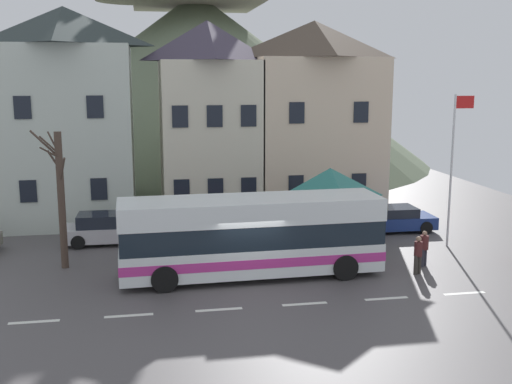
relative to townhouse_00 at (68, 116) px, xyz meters
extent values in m
cube|color=#504C4D|center=(7.79, -12.49, -5.71)|extent=(40.00, 60.00, 0.06)
cube|color=silver|center=(0.29, -14.99, -5.68)|extent=(1.60, 0.20, 0.01)
cube|color=silver|center=(3.29, -14.99, -5.68)|extent=(1.60, 0.20, 0.01)
cube|color=silver|center=(6.29, -14.99, -5.68)|extent=(1.60, 0.20, 0.01)
cube|color=silver|center=(9.29, -14.99, -5.68)|extent=(1.60, 0.20, 0.01)
cube|color=silver|center=(12.29, -14.99, -5.68)|extent=(1.60, 0.20, 0.01)
cube|color=silver|center=(15.29, -14.99, -5.68)|extent=(1.60, 0.20, 0.01)
cube|color=silver|center=(0.00, 0.00, -1.01)|extent=(6.73, 6.98, 9.35)
pyramid|color=#2C3635|center=(0.00, 0.00, 4.68)|extent=(6.73, 6.98, 2.01)
cube|color=black|center=(-1.68, -3.52, -3.45)|extent=(0.80, 0.06, 1.10)
cube|color=black|center=(1.68, -3.52, -3.45)|extent=(0.80, 0.06, 1.10)
cube|color=black|center=(-1.68, -3.52, 0.62)|extent=(0.80, 0.06, 1.10)
cube|color=black|center=(1.68, -3.52, 0.62)|extent=(0.80, 0.06, 1.10)
cube|color=beige|center=(7.52, -0.34, -1.39)|extent=(5.21, 6.29, 8.59)
pyramid|color=#3F3748|center=(7.52, -0.34, 3.98)|extent=(5.21, 6.29, 2.15)
cube|color=black|center=(5.78, -3.52, -3.63)|extent=(0.80, 0.06, 1.10)
cube|color=black|center=(7.52, -3.52, -3.63)|extent=(0.80, 0.06, 1.10)
cube|color=black|center=(9.26, -3.52, -3.63)|extent=(0.80, 0.06, 1.10)
cube|color=black|center=(5.78, -3.52, 0.11)|extent=(0.80, 0.06, 1.10)
cube|color=black|center=(7.52, -3.52, 0.11)|extent=(0.80, 0.06, 1.10)
cube|color=black|center=(9.26, -3.52, 0.11)|extent=(0.80, 0.06, 1.10)
cube|color=beige|center=(13.52, -0.35, -1.30)|extent=(6.95, 6.28, 8.77)
pyramid|color=brown|center=(13.52, -0.35, 4.10)|extent=(6.95, 6.28, 2.04)
cube|color=black|center=(11.79, -3.52, -3.59)|extent=(0.80, 0.06, 1.10)
cube|color=black|center=(15.26, -3.52, -3.59)|extent=(0.80, 0.06, 1.10)
cube|color=black|center=(11.79, -3.52, 0.23)|extent=(0.80, 0.06, 1.10)
cube|color=black|center=(15.26, -3.52, 0.23)|extent=(0.80, 0.06, 1.10)
cone|color=#5C6950|center=(8.87, 22.06, 1.82)|extent=(41.37, 41.37, 15.00)
cube|color=white|center=(7.99, -11.62, -4.88)|extent=(10.26, 2.78, 1.10)
cube|color=#BF338C|center=(7.99, -11.62, -4.83)|extent=(10.28, 2.80, 0.36)
cube|color=#19232D|center=(7.99, -11.62, -3.87)|extent=(10.16, 2.73, 0.92)
cube|color=white|center=(7.99, -11.62, -2.98)|extent=(10.26, 2.78, 0.87)
cube|color=#19232D|center=(13.11, -11.50, -3.87)|extent=(0.11, 2.13, 0.89)
cylinder|color=black|center=(11.43, -10.32, -5.18)|extent=(1.01, 0.30, 1.00)
cylinder|color=black|center=(11.48, -12.75, -5.18)|extent=(1.01, 0.30, 1.00)
cylinder|color=black|center=(4.49, -10.48, -5.18)|extent=(1.01, 0.30, 1.00)
cylinder|color=black|center=(4.55, -12.92, -5.18)|extent=(1.01, 0.30, 1.00)
cylinder|color=#473D33|center=(10.51, -6.69, -4.48)|extent=(0.14, 0.14, 2.40)
cylinder|color=#473D33|center=(13.81, -6.69, -4.48)|extent=(0.14, 0.14, 2.40)
cylinder|color=#473D33|center=(10.51, -9.99, -4.48)|extent=(0.14, 0.14, 2.40)
cylinder|color=#473D33|center=(13.81, -9.99, -4.48)|extent=(0.14, 0.14, 2.40)
pyramid|color=#28736B|center=(12.16, -8.34, -2.62)|extent=(3.60, 3.60, 1.33)
cube|color=navy|center=(16.47, -5.79, -5.20)|extent=(3.85, 1.91, 0.61)
cube|color=#1E232D|center=(16.28, -5.79, -4.66)|extent=(2.32, 1.66, 0.46)
cylinder|color=black|center=(17.74, -4.94, -5.36)|extent=(0.64, 0.21, 0.64)
cylinder|color=black|center=(17.71, -6.70, -5.36)|extent=(0.64, 0.21, 0.64)
cylinder|color=black|center=(15.22, -4.89, -5.36)|extent=(0.64, 0.21, 0.64)
cylinder|color=black|center=(15.19, -6.65, -5.36)|extent=(0.64, 0.21, 0.64)
cube|color=silver|center=(2.27, -5.63, -5.17)|extent=(4.27, 1.91, 0.67)
cube|color=#1E232D|center=(2.06, -5.62, -4.54)|extent=(2.57, 1.65, 0.59)
cylinder|color=black|center=(3.69, -4.81, -5.36)|extent=(0.65, 0.22, 0.64)
cylinder|color=black|center=(3.64, -6.52, -5.36)|extent=(0.65, 0.22, 0.64)
cylinder|color=black|center=(0.90, -4.73, -5.36)|extent=(0.65, 0.22, 0.64)
cylinder|color=black|center=(0.86, -6.44, -5.36)|extent=(0.65, 0.22, 0.64)
cube|color=silver|center=(11.86, -5.12, -5.22)|extent=(4.59, 2.23, 0.56)
cube|color=#1E232D|center=(11.64, -5.15, -4.70)|extent=(2.81, 1.83, 0.50)
cylinder|color=black|center=(13.22, -4.13, -5.36)|extent=(0.66, 0.27, 0.64)
cylinder|color=black|center=(13.40, -5.81, -5.36)|extent=(0.66, 0.27, 0.64)
cylinder|color=black|center=(10.31, -4.43, -5.36)|extent=(0.66, 0.27, 0.64)
cylinder|color=black|center=(10.49, -6.12, -5.36)|extent=(0.66, 0.27, 0.64)
cylinder|color=black|center=(12.60, -9.77, -5.28)|extent=(0.14, 0.14, 0.80)
cylinder|color=black|center=(12.47, -9.62, -5.28)|extent=(0.14, 0.14, 0.80)
cylinder|color=black|center=(12.54, -9.69, -4.65)|extent=(0.33, 0.33, 0.57)
sphere|color=#D1AD89|center=(12.54, -9.69, -4.26)|extent=(0.20, 0.20, 0.20)
cylinder|color=#38332D|center=(14.65, -12.53, -5.29)|extent=(0.17, 0.17, 0.79)
cylinder|color=#38332D|center=(14.47, -12.62, -5.29)|extent=(0.17, 0.17, 0.79)
cylinder|color=#512323|center=(14.56, -12.57, -4.65)|extent=(0.32, 0.32, 0.59)
sphere|color=#9E7A60|center=(14.56, -12.57, -4.24)|extent=(0.22, 0.22, 0.22)
cylinder|color=#2D2D38|center=(15.34, -11.58, -5.29)|extent=(0.16, 0.16, 0.77)
cylinder|color=#2D2D38|center=(15.17, -11.71, -5.29)|extent=(0.16, 0.16, 0.77)
cylinder|color=#512323|center=(15.25, -11.64, -4.67)|extent=(0.35, 0.35, 0.58)
sphere|color=#9E7A60|center=(15.25, -11.64, -4.28)|extent=(0.20, 0.20, 0.20)
cube|color=#473828|center=(9.80, -6.04, -5.23)|extent=(1.50, 0.45, 0.08)
cube|color=#473828|center=(9.80, -5.81, -5.01)|extent=(1.50, 0.06, 0.40)
cube|color=#2D2D33|center=(9.13, -6.04, -5.46)|extent=(0.08, 0.36, 0.45)
cube|color=#2D2D33|center=(10.47, -6.04, -5.46)|extent=(0.08, 0.36, 0.45)
cylinder|color=silver|center=(17.70, -8.94, -2.19)|extent=(0.10, 0.10, 6.99)
cube|color=red|center=(18.15, -8.94, 0.96)|extent=(0.90, 0.03, 0.56)
cylinder|color=#47382D|center=(0.60, -9.19, -2.87)|extent=(0.29, 0.29, 5.62)
cylinder|color=#47382D|center=(0.38, -8.97, -0.51)|extent=(0.52, 0.52, 0.86)
cylinder|color=#47382D|center=(0.38, -9.14, -1.18)|extent=(0.53, 0.19, 0.78)
cylinder|color=#47382D|center=(0.26, -9.25, -0.58)|extent=(0.74, 0.20, 0.77)
cylinder|color=#47382D|center=(0.07, -9.09, -0.56)|extent=(1.14, 0.28, 1.12)
cylinder|color=#47382D|center=(0.75, -9.57, -1.57)|extent=(0.41, 0.87, 1.12)
cylinder|color=#47382D|center=(0.31, -9.56, -0.85)|extent=(0.65, 0.82, 0.55)
camera|label=1|loc=(3.98, -34.85, 2.15)|focal=43.60mm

